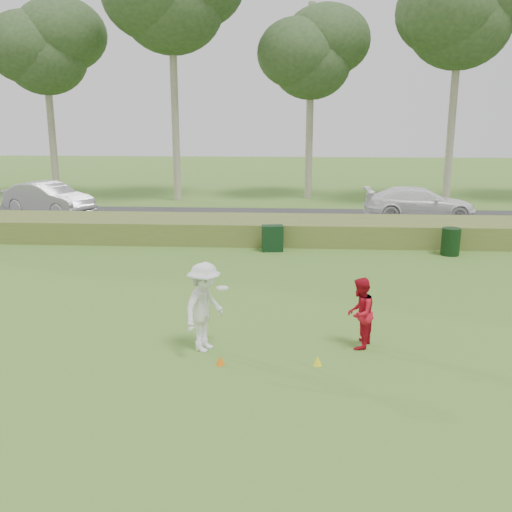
# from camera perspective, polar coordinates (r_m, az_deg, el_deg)

# --- Properties ---
(ground) EXTENTS (120.00, 120.00, 0.00)m
(ground) POSITION_cam_1_polar(r_m,az_deg,el_deg) (12.55, -1.16, -10.23)
(ground) COLOR #437326
(ground) RESTS_ON ground
(reed_strip) EXTENTS (80.00, 3.00, 0.90)m
(reed_strip) POSITION_cam_1_polar(r_m,az_deg,el_deg) (23.89, 1.20, 2.66)
(reed_strip) COLOR #596B2A
(reed_strip) RESTS_ON ground
(park_road) EXTENTS (80.00, 6.00, 0.06)m
(park_road) POSITION_cam_1_polar(r_m,az_deg,el_deg) (28.88, 1.62, 3.80)
(park_road) COLOR #2D2D2D
(park_road) RESTS_ON ground
(tree_2) EXTENTS (6.50, 6.50, 12.00)m
(tree_2) POSITION_cam_1_polar(r_m,az_deg,el_deg) (38.63, -20.37, 18.87)
(tree_2) COLOR gray
(tree_2) RESTS_ON ground
(tree_4) EXTENTS (6.24, 6.24, 11.50)m
(tree_4) POSITION_cam_1_polar(r_m,az_deg,el_deg) (36.08, 5.53, 19.43)
(tree_4) COLOR gray
(tree_4) RESTS_ON ground
(tree_5) EXTENTS (7.28, 7.28, 14.00)m
(tree_5) POSITION_cam_1_polar(r_m,az_deg,el_deg) (35.49, 19.77, 21.87)
(tree_5) COLOR gray
(tree_5) RESTS_ON ground
(player_white) EXTENTS (1.23, 1.50, 2.02)m
(player_white) POSITION_cam_1_polar(r_m,az_deg,el_deg) (12.68, -5.18, -5.11)
(player_white) COLOR white
(player_white) RESTS_ON ground
(player_red) EXTENTS (0.85, 0.96, 1.63)m
(player_red) POSITION_cam_1_polar(r_m,az_deg,el_deg) (13.05, 10.35, -5.65)
(player_red) COLOR red
(player_red) RESTS_ON ground
(cone_orange) EXTENTS (0.19, 0.19, 0.21)m
(cone_orange) POSITION_cam_1_polar(r_m,az_deg,el_deg) (12.25, -3.60, -10.35)
(cone_orange) COLOR orange
(cone_orange) RESTS_ON ground
(cone_yellow) EXTENTS (0.19, 0.19, 0.21)m
(cone_yellow) POSITION_cam_1_polar(r_m,az_deg,el_deg) (12.27, 6.18, -10.36)
(cone_yellow) COLOR yellow
(cone_yellow) RESTS_ON ground
(utility_cabinet) EXTENTS (0.85, 0.59, 1.00)m
(utility_cabinet) POSITION_cam_1_polar(r_m,az_deg,el_deg) (21.97, 1.66, 1.79)
(utility_cabinet) COLOR black
(utility_cabinet) RESTS_ON ground
(trash_bin) EXTENTS (0.74, 0.74, 1.03)m
(trash_bin) POSITION_cam_1_polar(r_m,az_deg,el_deg) (22.53, 18.89, 1.37)
(trash_bin) COLOR black
(trash_bin) RESTS_ON ground
(car_mid) EXTENTS (5.36, 3.72, 1.68)m
(car_mid) POSITION_cam_1_polar(r_m,az_deg,el_deg) (31.62, -20.07, 5.44)
(car_mid) COLOR silver
(car_mid) RESTS_ON park_road
(car_right) EXTENTS (5.45, 2.23, 1.58)m
(car_right) POSITION_cam_1_polar(r_m,az_deg,el_deg) (29.53, 16.03, 5.10)
(car_right) COLOR white
(car_right) RESTS_ON park_road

